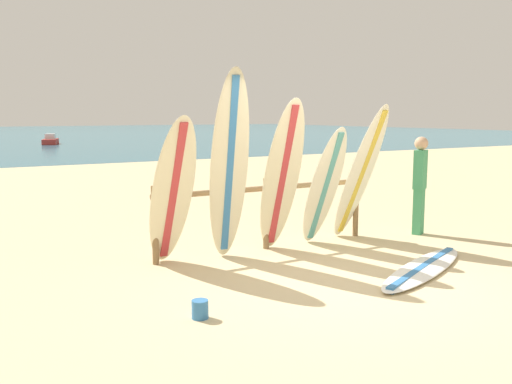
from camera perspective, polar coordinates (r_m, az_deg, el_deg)
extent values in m
plane|color=#D3BC8C|center=(6.86, 9.72, -9.23)|extent=(120.00, 120.00, 0.00)
cylinder|color=olive|center=(7.59, -10.33, -3.40)|extent=(0.09, 0.09, 1.07)
cylinder|color=olive|center=(8.34, 1.05, -2.25)|extent=(0.09, 0.09, 1.07)
cylinder|color=olive|center=(9.36, 10.23, -1.25)|extent=(0.09, 0.09, 1.07)
cylinder|color=olive|center=(8.28, 1.05, 0.38)|extent=(3.61, 0.08, 0.08)
ellipsoid|color=beige|center=(7.28, -8.57, -0.04)|extent=(0.58, 0.94, 2.02)
cube|color=#B73338|center=(7.28, -8.57, -0.04)|extent=(0.11, 0.88, 1.87)
ellipsoid|color=beige|center=(7.54, -2.77, 2.65)|extent=(0.65, 0.78, 2.63)
cube|color=#3372B2|center=(7.54, -2.77, 2.65)|extent=(0.21, 0.66, 2.43)
ellipsoid|color=beige|center=(7.94, 2.66, 1.53)|extent=(0.68, 1.02, 2.25)
cube|color=#B73338|center=(7.94, 2.66, 1.53)|extent=(0.22, 0.89, 2.08)
ellipsoid|color=silver|center=(8.43, 7.02, 0.51)|extent=(0.55, 0.94, 1.86)
cube|color=teal|center=(8.43, 7.02, 0.51)|extent=(0.13, 0.86, 1.72)
ellipsoid|color=white|center=(8.93, 10.69, 1.91)|extent=(0.67, 1.08, 2.19)
cube|color=gold|center=(8.93, 10.69, 1.91)|extent=(0.22, 0.96, 2.02)
ellipsoid|color=white|center=(7.60, 16.85, -7.48)|extent=(2.53, 1.50, 0.07)
cube|color=#3372B2|center=(7.60, 16.85, -7.48)|extent=(2.17, 1.05, 0.08)
cube|color=#3F9966|center=(9.79, 16.36, -1.94)|extent=(0.26, 0.23, 0.77)
cube|color=#3F9966|center=(9.69, 16.52, 2.22)|extent=(0.31, 0.27, 0.65)
sphere|color=tan|center=(9.66, 16.63, 4.81)|extent=(0.22, 0.22, 0.22)
cube|color=#B22D28|center=(40.67, -20.37, 4.88)|extent=(1.53, 2.60, 0.35)
cube|color=silver|center=(40.66, -20.39, 5.38)|extent=(0.84, 1.02, 0.36)
cylinder|color=#3372B2|center=(5.67, -5.77, -11.90)|extent=(0.17, 0.17, 0.19)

